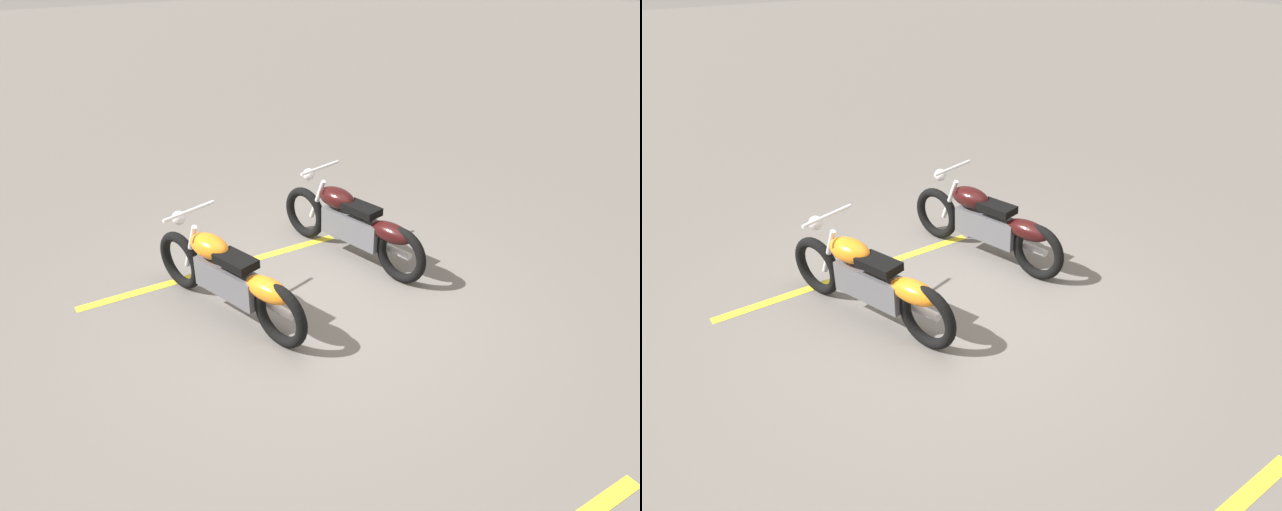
# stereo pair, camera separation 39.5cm
# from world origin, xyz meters

# --- Properties ---
(ground_plane) EXTENTS (60.00, 60.00, 0.00)m
(ground_plane) POSITION_xyz_m (0.00, 0.00, 0.00)
(ground_plane) COLOR #66605B
(motorcycle_bright_foreground) EXTENTS (2.15, 0.88, 1.04)m
(motorcycle_bright_foreground) POSITION_xyz_m (-0.18, -0.84, 0.46)
(motorcycle_bright_foreground) COLOR black
(motorcycle_bright_foreground) RESTS_ON ground
(motorcycle_dark_foreground) EXTENTS (2.18, 0.81, 1.04)m
(motorcycle_dark_foreground) POSITION_xyz_m (-0.56, 0.88, 0.46)
(motorcycle_dark_foreground) COLOR black
(motorcycle_dark_foreground) RESTS_ON ground
(parking_stripe_near) EXTENTS (0.19, 3.20, 0.01)m
(parking_stripe_near) POSITION_xyz_m (-1.13, -0.65, 0.00)
(parking_stripe_near) COLOR yellow
(parking_stripe_near) RESTS_ON ground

